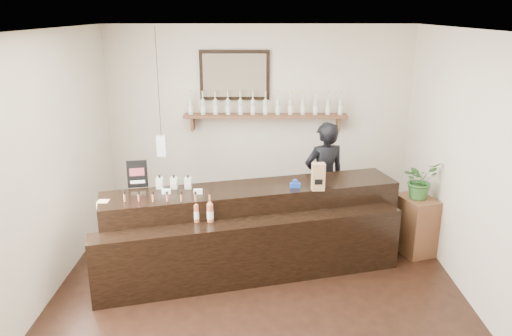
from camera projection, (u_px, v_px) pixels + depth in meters
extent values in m
plane|color=black|center=(259.00, 292.00, 5.53)|extent=(5.00, 5.00, 0.00)
plane|color=beige|center=(259.00, 121.00, 7.49)|extent=(4.50, 0.00, 4.50)
plane|color=beige|center=(259.00, 314.00, 2.72)|extent=(4.50, 0.00, 4.50)
plane|color=beige|center=(40.00, 172.00, 5.11)|extent=(0.00, 5.00, 5.00)
plane|color=beige|center=(479.00, 172.00, 5.10)|extent=(0.00, 5.00, 5.00)
plane|color=white|center=(259.00, 30.00, 4.68)|extent=(5.00, 5.00, 0.00)
cube|color=#57351D|center=(265.00, 116.00, 7.33)|extent=(2.40, 0.25, 0.04)
cube|color=#57351D|center=(193.00, 123.00, 7.40)|extent=(0.04, 0.20, 0.20)
cube|color=#57351D|center=(338.00, 123.00, 7.39)|extent=(0.04, 0.20, 0.20)
cube|color=black|center=(235.00, 75.00, 7.26)|extent=(1.02, 0.04, 0.72)
cube|color=brown|center=(235.00, 75.00, 7.23)|extent=(0.92, 0.01, 0.62)
cube|color=white|center=(162.00, 146.00, 6.68)|extent=(0.12, 0.12, 0.28)
cylinder|color=black|center=(158.00, 82.00, 6.42)|extent=(0.01, 0.01, 1.41)
cylinder|color=beige|center=(190.00, 107.00, 7.30)|extent=(0.07, 0.07, 0.20)
cone|color=beige|center=(190.00, 99.00, 7.26)|extent=(0.07, 0.07, 0.05)
cylinder|color=beige|center=(190.00, 95.00, 7.24)|extent=(0.02, 0.02, 0.07)
cylinder|color=gold|center=(190.00, 92.00, 7.23)|extent=(0.03, 0.03, 0.02)
cylinder|color=white|center=(190.00, 109.00, 7.31)|extent=(0.07, 0.07, 0.09)
cylinder|color=beige|center=(203.00, 107.00, 7.30)|extent=(0.07, 0.07, 0.20)
cone|color=beige|center=(203.00, 99.00, 7.26)|extent=(0.07, 0.07, 0.05)
cylinder|color=beige|center=(203.00, 95.00, 7.24)|extent=(0.02, 0.02, 0.07)
cylinder|color=gold|center=(202.00, 92.00, 7.23)|extent=(0.03, 0.03, 0.02)
cylinder|color=white|center=(203.00, 109.00, 7.31)|extent=(0.07, 0.07, 0.09)
cylinder|color=beige|center=(215.00, 108.00, 7.30)|extent=(0.07, 0.07, 0.20)
cone|color=beige|center=(215.00, 99.00, 7.26)|extent=(0.07, 0.07, 0.05)
cylinder|color=beige|center=(215.00, 95.00, 7.24)|extent=(0.02, 0.02, 0.07)
cylinder|color=gold|center=(215.00, 92.00, 7.23)|extent=(0.03, 0.03, 0.02)
cylinder|color=white|center=(215.00, 109.00, 7.31)|extent=(0.07, 0.07, 0.09)
cylinder|color=beige|center=(228.00, 108.00, 7.30)|extent=(0.07, 0.07, 0.20)
cone|color=beige|center=(228.00, 99.00, 7.26)|extent=(0.07, 0.07, 0.05)
cylinder|color=beige|center=(228.00, 95.00, 7.24)|extent=(0.02, 0.02, 0.07)
cylinder|color=gold|center=(228.00, 92.00, 7.23)|extent=(0.03, 0.03, 0.02)
cylinder|color=white|center=(228.00, 109.00, 7.30)|extent=(0.07, 0.07, 0.09)
cylinder|color=beige|center=(240.00, 108.00, 7.30)|extent=(0.07, 0.07, 0.20)
cone|color=beige|center=(240.00, 99.00, 7.26)|extent=(0.07, 0.07, 0.05)
cylinder|color=beige|center=(240.00, 95.00, 7.24)|extent=(0.02, 0.02, 0.07)
cylinder|color=gold|center=(240.00, 92.00, 7.23)|extent=(0.03, 0.03, 0.02)
cylinder|color=white|center=(240.00, 109.00, 7.30)|extent=(0.07, 0.07, 0.09)
cylinder|color=beige|center=(253.00, 108.00, 7.30)|extent=(0.07, 0.07, 0.20)
cone|color=beige|center=(253.00, 99.00, 7.26)|extent=(0.07, 0.07, 0.05)
cylinder|color=beige|center=(253.00, 95.00, 7.24)|extent=(0.02, 0.02, 0.07)
cylinder|color=gold|center=(253.00, 92.00, 7.23)|extent=(0.03, 0.03, 0.02)
cylinder|color=white|center=(253.00, 109.00, 7.30)|extent=(0.07, 0.07, 0.09)
cylinder|color=beige|center=(265.00, 108.00, 7.30)|extent=(0.07, 0.07, 0.20)
cone|color=beige|center=(265.00, 99.00, 7.26)|extent=(0.07, 0.07, 0.05)
cylinder|color=beige|center=(266.00, 95.00, 7.24)|extent=(0.02, 0.02, 0.07)
cylinder|color=gold|center=(266.00, 92.00, 7.23)|extent=(0.03, 0.03, 0.02)
cylinder|color=white|center=(265.00, 109.00, 7.30)|extent=(0.07, 0.07, 0.09)
cylinder|color=beige|center=(278.00, 108.00, 7.30)|extent=(0.07, 0.07, 0.20)
cone|color=beige|center=(278.00, 99.00, 7.26)|extent=(0.07, 0.07, 0.05)
cylinder|color=beige|center=(278.00, 95.00, 7.24)|extent=(0.02, 0.02, 0.07)
cylinder|color=gold|center=(278.00, 92.00, 7.22)|extent=(0.03, 0.03, 0.02)
cylinder|color=white|center=(278.00, 109.00, 7.30)|extent=(0.07, 0.07, 0.09)
cylinder|color=beige|center=(290.00, 108.00, 7.29)|extent=(0.07, 0.07, 0.20)
cone|color=beige|center=(291.00, 99.00, 7.26)|extent=(0.07, 0.07, 0.05)
cylinder|color=beige|center=(291.00, 95.00, 7.24)|extent=(0.02, 0.02, 0.07)
cylinder|color=gold|center=(291.00, 92.00, 7.22)|extent=(0.03, 0.03, 0.02)
cylinder|color=white|center=(290.00, 109.00, 7.30)|extent=(0.07, 0.07, 0.09)
cylinder|color=beige|center=(303.00, 108.00, 7.29)|extent=(0.07, 0.07, 0.20)
cone|color=beige|center=(303.00, 99.00, 7.26)|extent=(0.07, 0.07, 0.05)
cylinder|color=beige|center=(303.00, 95.00, 7.24)|extent=(0.02, 0.02, 0.07)
cylinder|color=gold|center=(303.00, 92.00, 7.22)|extent=(0.03, 0.03, 0.02)
cylinder|color=white|center=(303.00, 109.00, 7.30)|extent=(0.07, 0.07, 0.09)
cylinder|color=beige|center=(316.00, 108.00, 7.29)|extent=(0.07, 0.07, 0.20)
cone|color=beige|center=(316.00, 99.00, 7.25)|extent=(0.07, 0.07, 0.05)
cylinder|color=beige|center=(316.00, 95.00, 7.24)|extent=(0.02, 0.02, 0.07)
cylinder|color=gold|center=(316.00, 92.00, 7.22)|extent=(0.03, 0.03, 0.02)
cylinder|color=white|center=(315.00, 109.00, 7.30)|extent=(0.07, 0.07, 0.09)
cylinder|color=beige|center=(328.00, 108.00, 7.29)|extent=(0.07, 0.07, 0.20)
cone|color=beige|center=(328.00, 99.00, 7.25)|extent=(0.07, 0.07, 0.05)
cylinder|color=beige|center=(329.00, 95.00, 7.24)|extent=(0.02, 0.02, 0.07)
cylinder|color=gold|center=(329.00, 92.00, 7.22)|extent=(0.03, 0.03, 0.02)
cylinder|color=white|center=(328.00, 109.00, 7.30)|extent=(0.07, 0.07, 0.09)
cylinder|color=beige|center=(341.00, 108.00, 7.29)|extent=(0.07, 0.07, 0.20)
cone|color=beige|center=(341.00, 99.00, 7.25)|extent=(0.07, 0.07, 0.05)
cylinder|color=beige|center=(341.00, 95.00, 7.24)|extent=(0.02, 0.02, 0.07)
cylinder|color=gold|center=(341.00, 92.00, 7.22)|extent=(0.03, 0.03, 0.02)
cylinder|color=white|center=(340.00, 109.00, 7.30)|extent=(0.07, 0.07, 0.09)
cube|color=black|center=(253.00, 225.00, 6.05)|extent=(3.56, 1.52, 0.98)
cube|color=black|center=(252.00, 252.00, 5.64)|extent=(3.48, 1.22, 0.75)
cube|color=white|center=(166.00, 191.00, 5.68)|extent=(0.10, 0.04, 0.05)
cube|color=white|center=(198.00, 192.00, 5.67)|extent=(0.10, 0.04, 0.05)
cube|color=beige|center=(105.00, 216.00, 5.51)|extent=(0.12, 0.12, 0.12)
cube|color=beige|center=(104.00, 206.00, 5.48)|extent=(0.12, 0.12, 0.12)
cube|color=beige|center=(160.00, 183.00, 5.83)|extent=(0.08, 0.08, 0.13)
cube|color=beige|center=(159.00, 184.00, 5.79)|extent=(0.07, 0.00, 0.06)
cylinder|color=black|center=(159.00, 176.00, 5.81)|extent=(0.02, 0.02, 0.03)
cube|color=beige|center=(174.00, 183.00, 5.83)|extent=(0.08, 0.08, 0.13)
cube|color=beige|center=(173.00, 184.00, 5.79)|extent=(0.07, 0.00, 0.06)
cylinder|color=black|center=(174.00, 176.00, 5.81)|extent=(0.02, 0.02, 0.03)
cube|color=beige|center=(188.00, 183.00, 5.83)|extent=(0.08, 0.08, 0.13)
cube|color=beige|center=(188.00, 184.00, 5.79)|extent=(0.07, 0.00, 0.06)
cylinder|color=black|center=(188.00, 176.00, 5.81)|extent=(0.02, 0.02, 0.03)
cylinder|color=#B6623D|center=(126.00, 213.00, 5.50)|extent=(0.07, 0.07, 0.20)
cone|color=#B6623D|center=(125.00, 202.00, 5.46)|extent=(0.07, 0.07, 0.05)
cylinder|color=#B6623D|center=(124.00, 197.00, 5.44)|extent=(0.02, 0.02, 0.07)
cylinder|color=black|center=(124.00, 193.00, 5.43)|extent=(0.03, 0.03, 0.02)
cylinder|color=white|center=(126.00, 214.00, 5.51)|extent=(0.07, 0.07, 0.09)
cylinder|color=#B6623D|center=(140.00, 213.00, 5.50)|extent=(0.07, 0.07, 0.20)
cone|color=#B6623D|center=(139.00, 202.00, 5.46)|extent=(0.07, 0.07, 0.05)
cylinder|color=#B6623D|center=(139.00, 197.00, 5.44)|extent=(0.02, 0.02, 0.07)
cylinder|color=black|center=(138.00, 193.00, 5.43)|extent=(0.03, 0.03, 0.02)
cylinder|color=white|center=(140.00, 215.00, 5.51)|extent=(0.07, 0.07, 0.09)
cylinder|color=#B6623D|center=(154.00, 213.00, 5.50)|extent=(0.07, 0.07, 0.20)
cone|color=#B6623D|center=(153.00, 202.00, 5.46)|extent=(0.07, 0.07, 0.05)
cylinder|color=#B6623D|center=(153.00, 197.00, 5.44)|extent=(0.02, 0.02, 0.07)
cylinder|color=black|center=(153.00, 193.00, 5.43)|extent=(0.03, 0.03, 0.02)
cylinder|color=white|center=(154.00, 215.00, 5.50)|extent=(0.07, 0.07, 0.09)
cylinder|color=#B6623D|center=(168.00, 213.00, 5.50)|extent=(0.07, 0.07, 0.20)
cone|color=#B6623D|center=(167.00, 202.00, 5.46)|extent=(0.07, 0.07, 0.05)
cylinder|color=#B6623D|center=(167.00, 197.00, 5.44)|extent=(0.02, 0.02, 0.07)
cylinder|color=black|center=(167.00, 193.00, 5.43)|extent=(0.03, 0.03, 0.02)
cylinder|color=white|center=(168.00, 215.00, 5.50)|extent=(0.07, 0.07, 0.09)
cylinder|color=#B6623D|center=(182.00, 213.00, 5.50)|extent=(0.07, 0.07, 0.20)
cone|color=#B6623D|center=(181.00, 202.00, 5.46)|extent=(0.07, 0.07, 0.05)
cylinder|color=#B6623D|center=(181.00, 197.00, 5.44)|extent=(0.02, 0.02, 0.07)
cylinder|color=black|center=(181.00, 193.00, 5.43)|extent=(0.03, 0.03, 0.02)
cylinder|color=white|center=(182.00, 215.00, 5.50)|extent=(0.07, 0.07, 0.09)
cylinder|color=#B6623D|center=(196.00, 213.00, 5.50)|extent=(0.07, 0.07, 0.20)
cone|color=#B6623D|center=(196.00, 202.00, 5.46)|extent=(0.07, 0.07, 0.05)
cylinder|color=#B6623D|center=(195.00, 197.00, 5.44)|extent=(0.02, 0.02, 0.07)
cylinder|color=black|center=(195.00, 193.00, 5.43)|extent=(0.03, 0.03, 0.02)
cylinder|color=white|center=(196.00, 215.00, 5.50)|extent=(0.07, 0.07, 0.09)
cylinder|color=#B6623D|center=(210.00, 213.00, 5.50)|extent=(0.07, 0.07, 0.20)
cone|color=#B6623D|center=(210.00, 202.00, 5.46)|extent=(0.07, 0.07, 0.05)
cylinder|color=#B6623D|center=(210.00, 197.00, 5.44)|extent=(0.02, 0.02, 0.07)
cylinder|color=black|center=(210.00, 193.00, 5.43)|extent=(0.03, 0.03, 0.02)
cylinder|color=white|center=(210.00, 215.00, 5.50)|extent=(0.07, 0.07, 0.09)
cube|color=black|center=(137.00, 174.00, 5.84)|extent=(0.23, 0.07, 0.33)
cube|color=#8F343A|center=(137.00, 172.00, 5.82)|extent=(0.17, 0.04, 0.09)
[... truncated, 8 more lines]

